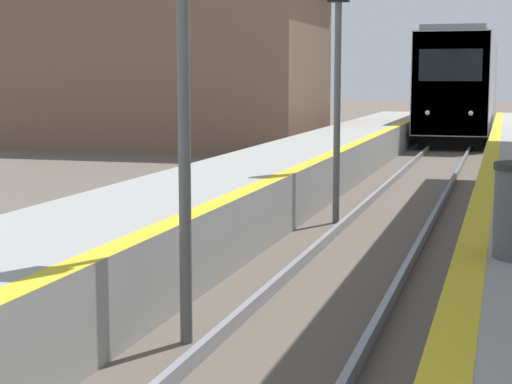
# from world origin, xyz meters

# --- Properties ---
(train) EXTENTS (2.69, 18.07, 4.47)m
(train) POSITION_xyz_m (0.00, 37.87, 2.27)
(train) COLOR black
(train) RESTS_ON ground
(signal_mid) EXTENTS (0.36, 0.31, 4.81)m
(signal_mid) POSITION_xyz_m (-0.96, 13.34, 3.34)
(signal_mid) COLOR #595959
(signal_mid) RESTS_ON ground
(station_building) EXTENTS (13.28, 7.23, 6.06)m
(station_building) POSITION_xyz_m (-11.21, 28.84, 3.04)
(station_building) COLOR brown
(station_building) RESTS_ON ground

